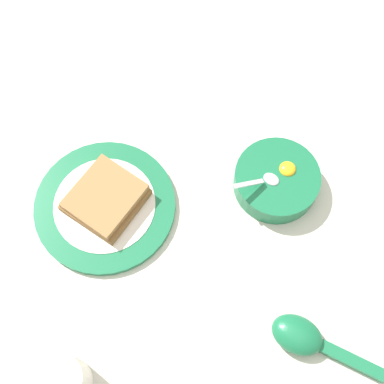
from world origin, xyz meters
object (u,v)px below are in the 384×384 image
at_px(toast_plate, 106,204).
at_px(toast_sandwich, 105,198).
at_px(egg_bowl, 278,181).
at_px(drinking_cup, 60,382).
at_px(soup_spoon, 307,337).

bearing_deg(toast_plate, toast_sandwich, 102.56).
height_order(egg_bowl, toast_plate, egg_bowl).
xyz_separation_m(egg_bowl, toast_plate, (-0.20, -0.18, -0.02)).
xyz_separation_m(egg_bowl, drinking_cup, (-0.08, -0.43, 0.02)).
bearing_deg(toast_plate, egg_bowl, 42.02).
relative_size(egg_bowl, drinking_cup, 1.60).
height_order(egg_bowl, toast_sandwich, egg_bowl).
xyz_separation_m(egg_bowl, soup_spoon, (0.16, -0.18, -0.01)).
xyz_separation_m(toast_plate, soup_spoon, (0.36, 0.00, 0.01)).
distance_m(toast_sandwich, soup_spoon, 0.36).
bearing_deg(toast_plate, drinking_cup, -63.33).
height_order(egg_bowl, drinking_cup, drinking_cup).
bearing_deg(toast_sandwich, egg_bowl, 41.61).
distance_m(soup_spoon, drinking_cup, 0.34).
bearing_deg(egg_bowl, soup_spoon, -48.70).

